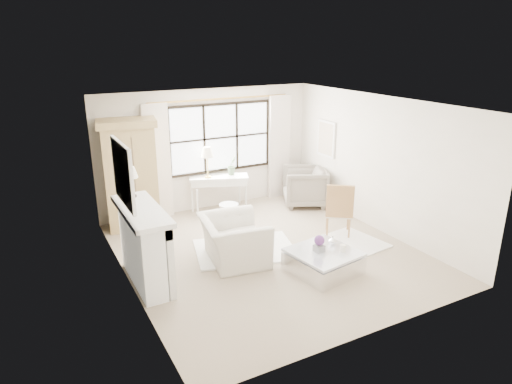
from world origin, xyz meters
TOP-DOWN VIEW (x-y plane):
  - floor at (0.00, 0.00)m, footprint 5.50×5.50m
  - ceiling at (0.00, 0.00)m, footprint 5.50×5.50m
  - wall_back at (0.00, 2.75)m, footprint 5.00×0.00m
  - wall_front at (0.00, -2.75)m, footprint 5.00×0.00m
  - wall_left at (-2.50, 0.00)m, footprint 0.00×5.50m
  - wall_right at (2.50, 0.00)m, footprint 0.00×5.50m
  - window_pane at (0.30, 2.73)m, footprint 2.40×0.02m
  - window_frame at (0.30, 2.72)m, footprint 2.50×0.04m
  - curtain_rod at (0.30, 2.67)m, footprint 3.30×0.04m
  - curtain_left at (-1.20, 2.65)m, footprint 0.55×0.10m
  - curtain_right at (1.80, 2.65)m, footprint 0.55×0.10m
  - fireplace at (-2.27, 0.00)m, footprint 0.58×1.66m
  - mirror_frame at (-2.47, 0.00)m, footprint 0.05×1.15m
  - mirror_glass at (-2.44, 0.00)m, footprint 0.02×1.00m
  - art_frame at (2.47, 1.70)m, footprint 0.04×0.62m
  - art_canvas at (2.45, 1.70)m, footprint 0.01×0.52m
  - mantel_lamp at (-2.23, 0.59)m, footprint 0.22×0.22m
  - armoire at (-1.84, 2.35)m, footprint 1.23×0.89m
  - console_table at (0.10, 2.44)m, footprint 1.37×0.89m
  - console_lamp at (-0.15, 2.46)m, footprint 0.28×0.28m
  - orchid_plant at (0.42, 2.43)m, footprint 0.30×0.29m
  - side_table at (-0.14, 1.41)m, footprint 0.40×0.40m
  - rug_left at (-0.34, 0.27)m, footprint 2.06×1.68m
  - rug_right at (1.35, -0.46)m, footprint 1.66×1.34m
  - club_armchair at (-0.70, 0.00)m, footprint 1.23×1.35m
  - wingback_chair at (2.01, 1.82)m, footprint 1.30×1.28m
  - french_chair at (1.60, 0.03)m, footprint 0.67×0.67m
  - coffee_table at (0.44, -1.07)m, footprint 1.14×1.14m
  - planter_box at (0.36, -1.04)m, footprint 0.16×0.16m
  - planter_flowers at (0.36, -1.04)m, footprint 0.17×0.17m
  - pillar_candle at (0.71, -1.22)m, footprint 0.09×0.09m
  - coffee_vase at (0.73, -0.93)m, footprint 0.15×0.15m

SIDE VIEW (x-z plane):
  - floor at x=0.00m, z-range 0.00..0.00m
  - rug_right at x=1.35m, z-range 0.00..0.03m
  - rug_left at x=-0.34m, z-range 0.00..0.03m
  - coffee_table at x=0.44m, z-range -0.01..0.37m
  - french_chair at x=1.60m, z-range -0.23..0.85m
  - side_table at x=-0.14m, z-range 0.08..0.58m
  - club_armchair at x=-0.70m, z-range 0.00..0.78m
  - console_table at x=0.10m, z-range 0.00..0.80m
  - planter_box at x=0.36m, z-range 0.38..0.49m
  - pillar_candle at x=0.71m, z-range 0.38..0.50m
  - wingback_chair at x=2.01m, z-range 0.00..0.89m
  - coffee_vase at x=0.73m, z-range 0.38..0.53m
  - planter_flowers at x=0.36m, z-range 0.49..0.66m
  - fireplace at x=-2.27m, z-range 0.02..1.28m
  - orchid_plant at x=0.42m, z-range 0.80..1.23m
  - armoire at x=-1.84m, z-range 0.02..2.26m
  - curtain_left at x=-1.20m, z-range 0.00..2.47m
  - curtain_right at x=1.80m, z-range 0.00..2.47m
  - wall_left at x=-2.50m, z-range -1.40..4.10m
  - wall_right at x=2.50m, z-range -1.40..4.10m
  - wall_back at x=0.00m, z-range -1.15..3.85m
  - wall_front at x=0.00m, z-range -1.15..3.85m
  - console_lamp at x=-0.15m, z-range 1.01..1.70m
  - art_frame at x=2.47m, z-range 1.14..1.96m
  - art_canvas at x=2.45m, z-range 1.19..1.91m
  - window_pane at x=0.30m, z-range 0.85..2.35m
  - window_frame at x=0.30m, z-range 0.85..2.35m
  - mantel_lamp at x=-2.23m, z-range 1.40..1.91m
  - mirror_frame at x=-2.47m, z-range 1.37..2.31m
  - mirror_glass at x=-2.44m, z-range 1.44..2.24m
  - curtain_rod at x=0.30m, z-range 2.45..2.49m
  - ceiling at x=0.00m, z-range 2.70..2.70m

